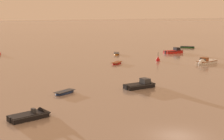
# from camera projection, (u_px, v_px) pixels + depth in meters

# --- Properties ---
(ground_plane) EXTENTS (800.00, 800.00, 0.00)m
(ground_plane) POSITION_uv_depth(u_px,v_px,m) (178.00, 137.00, 32.99)
(ground_plane) COLOR gray
(motorboat_moored_0) EXTENTS (5.31, 2.91, 1.73)m
(motorboat_moored_0) POSITION_uv_depth(u_px,v_px,m) (35.00, 116.00, 38.77)
(motorboat_moored_0) COLOR black
(motorboat_moored_0) RESTS_ON ground
(motorboat_moored_1) EXTENTS (5.74, 2.39, 2.12)m
(motorboat_moored_1) POSITION_uv_depth(u_px,v_px,m) (144.00, 85.00, 54.04)
(motorboat_moored_1) COLOR black
(motorboat_moored_1) RESTS_ON ground
(rowboat_moored_1) EXTENTS (3.26, 4.43, 0.67)m
(rowboat_moored_1) POSITION_uv_depth(u_px,v_px,m) (117.00, 54.00, 94.31)
(rowboat_moored_1) COLOR orange
(rowboat_moored_1) RESTS_ON ground
(rowboat_moored_2) EXTENTS (4.48, 4.42, 0.74)m
(rowboat_moored_2) POSITION_uv_depth(u_px,v_px,m) (187.00, 47.00, 111.14)
(rowboat_moored_2) COLOR #23602D
(rowboat_moored_2) RESTS_ON ground
(motorboat_moored_5) EXTENTS (6.27, 3.52, 2.26)m
(motorboat_moored_5) POSITION_uv_depth(u_px,v_px,m) (205.00, 63.00, 77.56)
(motorboat_moored_5) COLOR white
(motorboat_moored_5) RESTS_ON ground
(motorboat_moored_6) EXTENTS (6.29, 2.28, 2.35)m
(motorboat_moored_6) POSITION_uv_depth(u_px,v_px,m) (176.00, 52.00, 97.68)
(motorboat_moored_6) COLOR red
(motorboat_moored_6) RESTS_ON ground
(rowboat_moored_3) EXTENTS (3.98, 3.57, 0.63)m
(rowboat_moored_3) POSITION_uv_depth(u_px,v_px,m) (117.00, 63.00, 77.75)
(rowboat_moored_3) COLOR red
(rowboat_moored_3) RESTS_ON ground
(rowboat_moored_4) EXTENTS (3.82, 2.81, 0.58)m
(rowboat_moored_4) POSITION_uv_depth(u_px,v_px,m) (65.00, 93.00, 50.01)
(rowboat_moored_4) COLOR navy
(rowboat_moored_4) RESTS_ON ground
(channel_buoy) EXTENTS (0.90, 0.90, 2.30)m
(channel_buoy) POSITION_uv_depth(u_px,v_px,m) (158.00, 59.00, 81.97)
(channel_buoy) COLOR red
(channel_buoy) RESTS_ON ground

